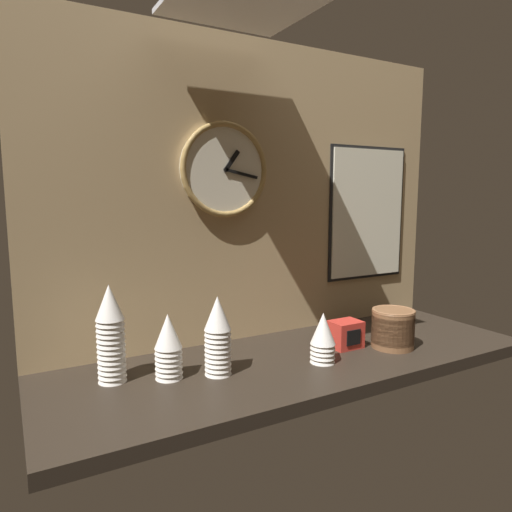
% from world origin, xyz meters
% --- Properties ---
extents(ground_plane, '(1.60, 0.56, 0.04)m').
position_xyz_m(ground_plane, '(0.00, 0.00, -0.02)').
color(ground_plane, black).
extents(wall_tiled_back, '(1.60, 0.03, 1.05)m').
position_xyz_m(wall_tiled_back, '(0.00, 0.27, 0.53)').
color(wall_tiled_back, tan).
rests_on(wall_tiled_back, ground_plane).
extents(cup_stack_far_left, '(0.08, 0.08, 0.28)m').
position_xyz_m(cup_stack_far_left, '(-0.57, 0.08, 0.14)').
color(cup_stack_far_left, white).
rests_on(cup_stack_far_left, ground_plane).
extents(cup_stack_center_left, '(0.08, 0.08, 0.23)m').
position_xyz_m(cup_stack_center_left, '(-0.29, -0.01, 0.12)').
color(cup_stack_center_left, white).
rests_on(cup_stack_center_left, ground_plane).
extents(cup_stack_left, '(0.08, 0.08, 0.19)m').
position_xyz_m(cup_stack_left, '(-0.42, 0.03, 0.09)').
color(cup_stack_left, white).
rests_on(cup_stack_left, ground_plane).
extents(cup_stack_center_right, '(0.08, 0.08, 0.16)m').
position_xyz_m(cup_stack_center_right, '(0.03, -0.08, 0.08)').
color(cup_stack_center_right, white).
rests_on(cup_stack_center_right, ground_plane).
extents(bowl_stack_right, '(0.14, 0.14, 0.13)m').
position_xyz_m(bowl_stack_right, '(0.33, -0.09, 0.07)').
color(bowl_stack_right, brown).
rests_on(bowl_stack_right, ground_plane).
extents(wall_clock, '(0.32, 0.03, 0.32)m').
position_xyz_m(wall_clock, '(-0.14, 0.23, 0.60)').
color(wall_clock, beige).
extents(menu_board, '(0.39, 0.01, 0.54)m').
position_xyz_m(menu_board, '(0.50, 0.24, 0.44)').
color(menu_board, black).
extents(napkin_dispenser, '(0.10, 0.08, 0.09)m').
position_xyz_m(napkin_dispenser, '(0.19, -0.01, 0.05)').
color(napkin_dispenser, red).
rests_on(napkin_dispenser, ground_plane).
extents(ceiling_light_panel, '(0.40, 0.40, 0.02)m').
position_xyz_m(ceiling_light_panel, '(-0.19, 0.00, 1.05)').
color(ceiling_light_panel, white).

